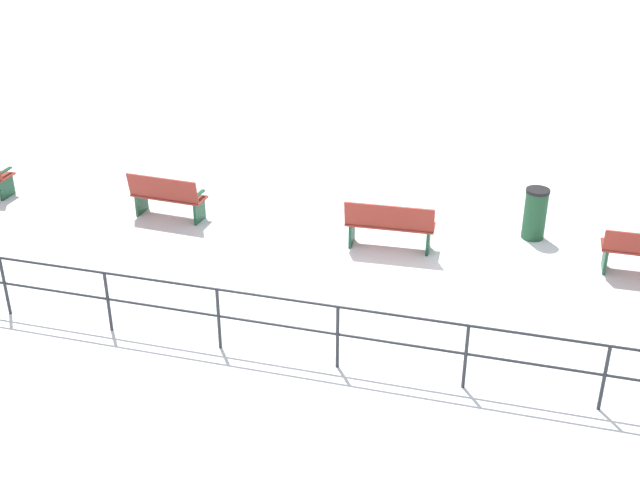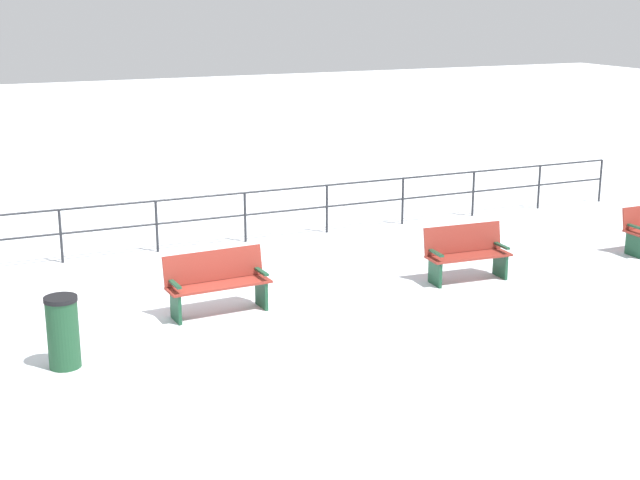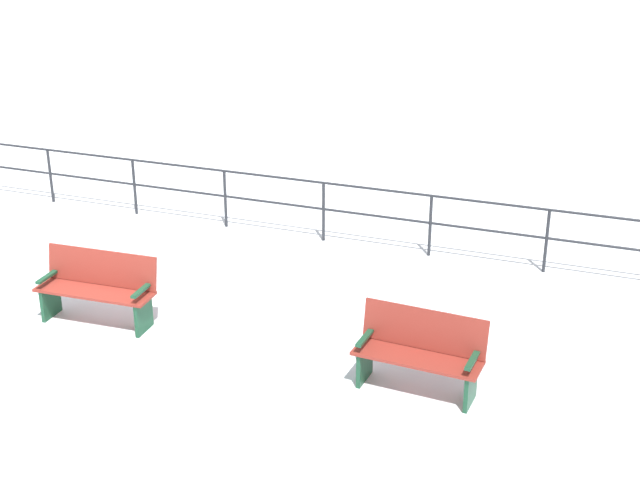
{
  "view_description": "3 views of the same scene",
  "coord_description": "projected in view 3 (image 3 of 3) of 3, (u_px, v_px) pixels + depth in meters",
  "views": [
    {
      "loc": [
        -13.15,
        -2.29,
        6.81
      ],
      "look_at": [
        -1.77,
        0.86,
        0.84
      ],
      "focal_mm": 45.49,
      "sensor_mm": 36.0,
      "label": 1
    },
    {
      "loc": [
        12.52,
        -3.96,
        4.77
      ],
      "look_at": [
        -0.9,
        2.04,
        0.77
      ],
      "focal_mm": 50.87,
      "sensor_mm": 36.0,
      "label": 2
    },
    {
      "loc": [
        8.53,
        6.47,
        5.42
      ],
      "look_at": [
        -2.35,
        2.33,
        0.7
      ],
      "focal_mm": 49.13,
      "sensor_mm": 36.0,
      "label": 3
    }
  ],
  "objects": [
    {
      "name": "bench_fourth",
      "position": [
        420.0,
        352.0,
        9.98
      ],
      "size": [
        0.61,
        1.5,
        0.94
      ],
      "rotation": [
        0.0,
        0.0,
        -0.06
      ],
      "color": "maroon",
      "rests_on": "ground"
    },
    {
      "name": "waterfront_railing",
      "position": [
        225.0,
        189.0,
        14.73
      ],
      "size": [
        0.05,
        21.39,
        1.02
      ],
      "color": "#26282D",
      "rests_on": "ground"
    },
    {
      "name": "bench_third",
      "position": [
        98.0,
        287.0,
        11.55
      ],
      "size": [
        0.6,
        1.63,
        0.96
      ],
      "rotation": [
        0.0,
        0.0,
        0.05
      ],
      "color": "maroon",
      "rests_on": "ground"
    },
    {
      "name": "ground_plane",
      "position": [
        92.0,
        328.0,
        11.56
      ],
      "size": [
        80.0,
        80.0,
        0.0
      ],
      "primitive_type": "plane",
      "color": "white",
      "rests_on": "ground"
    }
  ]
}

